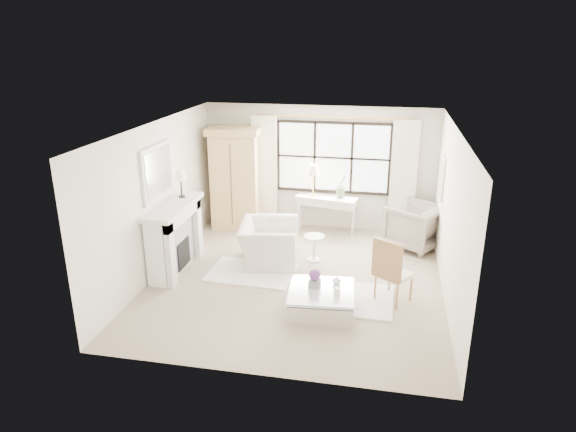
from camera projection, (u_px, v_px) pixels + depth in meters
name	position (u px, v px, depth m)	size (l,w,h in m)	color
floor	(296.00, 280.00, 9.08)	(5.50, 5.50, 0.00)	tan
ceiling	(297.00, 127.00, 8.17)	(5.50, 5.50, 0.00)	silver
wall_back	(319.00, 168.00, 11.17)	(5.00, 5.00, 0.00)	beige
wall_front	(256.00, 280.00, 6.08)	(5.00, 5.00, 0.00)	beige
wall_left	(158.00, 199.00, 9.08)	(5.50, 5.50, 0.00)	silver
wall_right	(451.00, 217.00, 8.17)	(5.50, 5.50, 0.00)	white
window_pane	(333.00, 158.00, 11.01)	(2.40, 0.02, 1.50)	silver
window_frame	(333.00, 158.00, 11.00)	(2.50, 0.04, 1.50)	black
curtain_rod	(334.00, 117.00, 10.67)	(0.04, 0.04, 3.30)	#C08D42
curtain_left	(265.00, 172.00, 11.33)	(0.55, 0.10, 2.47)	white
curtain_right	(403.00, 179.00, 10.79)	(0.55, 0.10, 2.47)	silver
fireplace	(173.00, 236.00, 9.27)	(0.58, 1.66, 1.26)	silver
mirror_frame	(157.00, 172.00, 8.91)	(0.05, 1.15, 0.95)	silver
mirror_glass	(159.00, 172.00, 8.91)	(0.02, 1.00, 0.80)	#B5BAC1
art_frame	(441.00, 177.00, 9.68)	(0.04, 0.62, 0.82)	white
art_canvas	(440.00, 177.00, 9.68)	(0.01, 0.52, 0.72)	#B4A78B
mantel_lamp	(180.00, 177.00, 9.33)	(0.22, 0.22, 0.51)	black
armoire	(235.00, 178.00, 11.20)	(1.17, 0.79, 2.24)	tan
console_table	(326.00, 214.00, 11.17)	(1.36, 0.70, 0.80)	silver
console_lamp	(313.00, 171.00, 10.92)	(0.28, 0.28, 0.69)	gold
orchid_plant	(342.00, 186.00, 10.91)	(0.28, 0.23, 0.51)	#586E49
side_table	(314.00, 244.00, 9.74)	(0.40, 0.40, 0.51)	silver
rug_left	(251.00, 272.00, 9.32)	(1.52, 1.07, 0.03)	white
rug_right	(344.00, 298.00, 8.42)	(1.59, 1.20, 0.03)	white
club_armchair	(269.00, 243.00, 9.66)	(1.19, 1.04, 0.77)	beige
wingback_chair	(415.00, 226.00, 10.34)	(0.96, 0.99, 0.90)	gray
french_chair	(392.00, 283.00, 8.26)	(0.67, 0.67, 1.08)	#AA7947
coffee_table	(321.00, 301.00, 7.96)	(1.08, 1.08, 0.38)	white
planter_box	(315.00, 283.00, 7.98)	(0.16, 0.16, 0.12)	slate
planter_flowers	(315.00, 275.00, 7.93)	(0.18, 0.18, 0.18)	#622F76
pillar_candle	(337.00, 291.00, 7.73)	(0.10, 0.10, 0.12)	white
coffee_vase	(337.00, 280.00, 8.06)	(0.13, 0.13, 0.14)	silver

